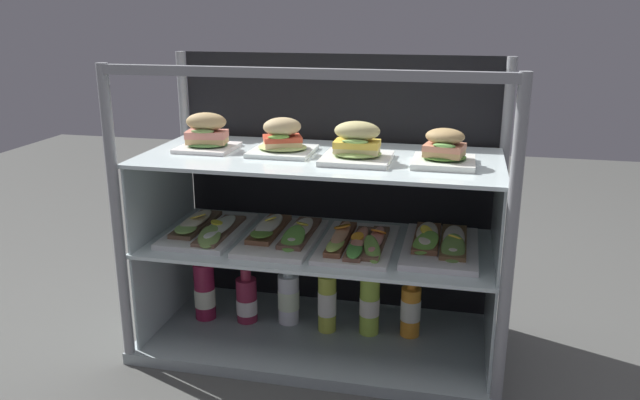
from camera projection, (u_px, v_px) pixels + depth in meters
ground_plane at (320, 346)px, 2.07m from camera, size 6.00×6.00×0.02m
case_base_deck at (320, 338)px, 2.06m from camera, size 1.12×0.52×0.04m
case_frame at (330, 187)px, 2.05m from camera, size 1.12×0.52×0.91m
riser_lower_tier at (320, 290)px, 2.01m from camera, size 1.06×0.46×0.30m
shelf_lower_glass at (320, 244)px, 1.96m from camera, size 1.07×0.47×0.01m
riser_upper_tier at (320, 202)px, 1.92m from camera, size 1.06×0.46×0.26m
shelf_upper_glass at (320, 158)px, 1.88m from camera, size 1.07×0.47×0.01m
plated_roll_sandwich_far_right at (207, 135)px, 1.96m from camera, size 0.17×0.17×0.12m
plated_roll_sandwich_mid_left at (282, 140)px, 1.91m from camera, size 0.19×0.19×0.11m
plated_roll_sandwich_right_of_center at (357, 146)px, 1.81m from camera, size 0.20×0.20×0.12m
plated_roll_sandwich_near_left_corner at (444, 151)px, 1.76m from camera, size 0.17×0.17×0.10m
open_sandwich_tray_far_left at (207, 229)px, 2.02m from camera, size 0.22×0.37×0.06m
open_sandwich_tray_near_left_corner at (282, 234)px, 1.97m from camera, size 0.22×0.36×0.06m
open_sandwich_tray_near_right_corner at (357, 242)px, 1.90m from camera, size 0.22×0.36×0.06m
open_sandwich_tray_mid_right at (440, 244)px, 1.89m from camera, size 0.22×0.36×0.07m
juice_bottle_near_post at (205, 289)px, 2.13m from camera, size 0.07×0.07×0.26m
juice_bottle_tucked_behind at (247, 300)px, 2.11m from camera, size 0.07×0.07×0.21m
juice_bottle_front_fourth at (289, 297)px, 2.10m from camera, size 0.07×0.07×0.22m
juice_bottle_front_right_end at (327, 301)px, 2.04m from camera, size 0.06×0.06×0.24m
juice_bottle_front_left_end at (370, 303)px, 2.03m from camera, size 0.06×0.06×0.25m
juice_bottle_front_second at (411, 309)px, 2.02m from camera, size 0.06×0.06×0.22m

